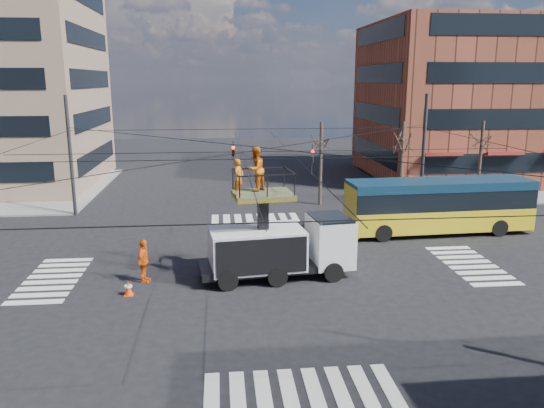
{
  "coord_description": "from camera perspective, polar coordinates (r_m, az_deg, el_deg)",
  "views": [
    {
      "loc": [
        -2.24,
        -23.76,
        8.91
      ],
      "look_at": [
        0.37,
        2.42,
        2.74
      ],
      "focal_mm": 35.0,
      "sensor_mm": 36.0,
      "label": 1
    }
  ],
  "objects": [
    {
      "name": "overhead_network",
      "position": [
        24.69,
        -0.55,
        2.4
      ],
      "size": [
        24.24,
        24.24,
        8.0
      ],
      "color": "#2D2D30",
      "rests_on": "ground"
    },
    {
      "name": "worker_ground",
      "position": [
        24.55,
        -13.63,
        -5.98
      ],
      "size": [
        0.69,
        1.24,
        2.01
      ],
      "primitive_type": "imported",
      "rotation": [
        0.0,
        0.0,
        1.4
      ],
      "color": "orange",
      "rests_on": "ground"
    },
    {
      "name": "sidewalk_ne",
      "position": [
        51.2,
        21.43,
        2.33
      ],
      "size": [
        18.0,
        18.0,
        0.12
      ],
      "primitive_type": "cube",
      "color": "slate",
      "rests_on": "ground"
    },
    {
      "name": "tree_b",
      "position": [
        39.77,
        13.89,
        6.63
      ],
      "size": [
        2.0,
        2.0,
        6.0
      ],
      "color": "#382B21",
      "rests_on": "ground"
    },
    {
      "name": "tree_c",
      "position": [
        42.15,
        21.65,
        6.44
      ],
      "size": [
        2.0,
        2.0,
        6.0
      ],
      "color": "#382B21",
      "rests_on": "ground"
    },
    {
      "name": "flagger",
      "position": [
        27.97,
        7.51,
        -3.51
      ],
      "size": [
        0.85,
        1.28,
        1.85
      ],
      "primitive_type": "imported",
      "rotation": [
        0.0,
        0.0,
        -1.43
      ],
      "color": "#E1460E",
      "rests_on": "ground"
    },
    {
      "name": "ground",
      "position": [
        25.47,
        -0.28,
        -7.28
      ],
      "size": [
        120.0,
        120.0,
        0.0
      ],
      "primitive_type": "plane",
      "color": "black",
      "rests_on": "ground"
    },
    {
      "name": "building_ne",
      "position": [
        53.56,
        21.56,
        10.26
      ],
      "size": [
        20.06,
        16.06,
        14.0
      ],
      "color": "brown",
      "rests_on": "ground"
    },
    {
      "name": "city_bus",
      "position": [
        32.81,
        17.49,
        -0.08
      ],
      "size": [
        11.04,
        3.15,
        3.2
      ],
      "rotation": [
        0.0,
        0.0,
        0.05
      ],
      "color": "gold",
      "rests_on": "ground"
    },
    {
      "name": "traffic_cone",
      "position": [
        23.51,
        -15.19,
        -8.74
      ],
      "size": [
        0.36,
        0.36,
        0.63
      ],
      "primitive_type": "cone",
      "color": "#FF450A",
      "rests_on": "ground"
    },
    {
      "name": "tree_a",
      "position": [
        38.19,
        5.31,
        6.7
      ],
      "size": [
        2.0,
        2.0,
        6.0
      ],
      "color": "#382B21",
      "rests_on": "ground"
    },
    {
      "name": "utility_truck",
      "position": [
        24.27,
        0.85,
        -3.37
      ],
      "size": [
        7.22,
        3.31,
        6.03
      ],
      "rotation": [
        0.0,
        0.0,
        0.12
      ],
      "color": "black",
      "rests_on": "ground"
    },
    {
      "name": "crosswalks",
      "position": [
        25.47,
        -0.28,
        -7.26
      ],
      "size": [
        22.4,
        22.4,
        0.02
      ],
      "primitive_type": null,
      "color": "silver",
      "rests_on": "ground"
    }
  ]
}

